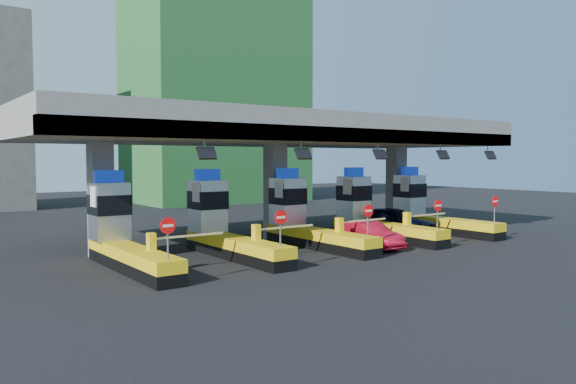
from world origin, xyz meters
TOP-DOWN VIEW (x-y plane):
  - ground at (0.00, 0.00)m, footprint 120.00×120.00m
  - toll_canopy at (0.00, 2.87)m, footprint 28.00×12.09m
  - toll_lane_far_left at (-10.00, 0.28)m, footprint 4.43×8.00m
  - toll_lane_left at (-5.00, 0.28)m, footprint 4.43×8.00m
  - toll_lane_center at (0.00, 0.28)m, footprint 4.43×8.00m
  - toll_lane_right at (5.00, 0.28)m, footprint 4.43×8.00m
  - toll_lane_far_right at (10.00, 0.28)m, footprint 4.43×8.00m
  - bg_building_scaffold at (12.00, 32.00)m, footprint 18.00×12.00m
  - van at (6.94, 0.34)m, footprint 3.64×5.55m
  - red_car at (2.26, -2.41)m, footprint 1.69×4.21m

SIDE VIEW (x-z plane):
  - ground at x=0.00m, z-range 0.00..0.00m
  - red_car at x=2.26m, z-range 0.00..1.36m
  - van at x=6.94m, z-range 0.00..1.76m
  - toll_lane_far_left at x=-10.00m, z-range -0.68..3.47m
  - toll_lane_left at x=-5.00m, z-range -0.68..3.47m
  - toll_lane_center at x=0.00m, z-range -0.68..3.47m
  - toll_lane_right at x=5.00m, z-range -0.68..3.47m
  - toll_lane_far_right at x=10.00m, z-range -0.68..3.47m
  - toll_canopy at x=0.00m, z-range 2.63..9.63m
  - bg_building_scaffold at x=12.00m, z-range 0.00..28.00m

